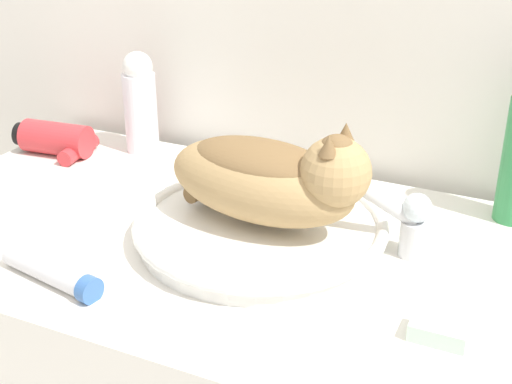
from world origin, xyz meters
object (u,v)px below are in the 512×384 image
object	(u,v)px
lotion_bottle_white	(140,102)
hair_dryer	(58,140)
soap_bar	(439,331)
cat	(271,176)
cream_tube	(52,272)
faucet	(404,217)

from	to	relation	value
lotion_bottle_white	hair_dryer	world-z (taller)	lotion_bottle_white
hair_dryer	soap_bar	bearing A→B (deg)	154.57
cat	lotion_bottle_white	world-z (taller)	cat
hair_dryer	lotion_bottle_white	bearing A→B (deg)	-153.97
cream_tube	soap_bar	distance (m)	0.54
faucet	soap_bar	world-z (taller)	faucet
cream_tube	soap_bar	xyz separation A→B (m)	(0.53, 0.10, -0.01)
faucet	cream_tube	distance (m)	0.52
cream_tube	soap_bar	bearing A→B (deg)	10.78
cat	soap_bar	xyz separation A→B (m)	(0.29, -0.14, -0.10)
soap_bar	lotion_bottle_white	bearing A→B (deg)	151.07
lotion_bottle_white	soap_bar	distance (m)	0.79
lotion_bottle_white	hair_dryer	bearing A→B (deg)	-147.72
cat	soap_bar	size ratio (longest dim) A/B	4.68
cream_tube	lotion_bottle_white	bearing A→B (deg)	108.30
cat	hair_dryer	distance (m)	0.56
faucet	soap_bar	xyz separation A→B (m)	(0.10, -0.19, -0.05)
faucet	lotion_bottle_white	xyz separation A→B (m)	(-0.59, 0.19, 0.04)
cream_tube	hair_dryer	xyz separation A→B (m)	(-0.30, 0.39, 0.01)
hair_dryer	cream_tube	bearing A→B (deg)	121.58
faucet	cream_tube	xyz separation A→B (m)	(-0.43, -0.29, -0.05)
cream_tube	faucet	bearing A→B (deg)	33.86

